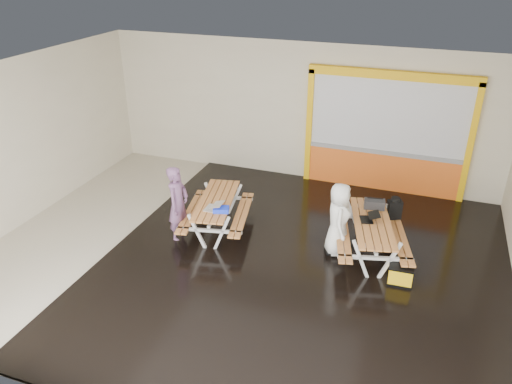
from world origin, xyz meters
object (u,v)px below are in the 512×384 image
at_px(backpack, 394,208).
at_px(laptop_left, 214,207).
at_px(blue_pouch, 221,209).
at_px(person_left, 178,204).
at_px(dark_case, 336,248).
at_px(picnic_table_left, 217,207).
at_px(picnic_table_right, 371,230).
at_px(fluke_bag, 400,275).
at_px(person_right, 339,219).
at_px(toolbox, 374,204).
at_px(laptop_right, 369,218).

bearing_deg(backpack, laptop_left, -158.29).
distance_m(laptop_left, blue_pouch, 0.19).
relative_size(person_left, dark_case, 3.90).
bearing_deg(picnic_table_left, backpack, 15.20).
bearing_deg(picnic_table_right, dark_case, -170.63).
bearing_deg(dark_case, person_left, -170.25).
bearing_deg(fluke_bag, person_right, 155.12).
height_order(picnic_table_left, fluke_bag, picnic_table_left).
height_order(picnic_table_right, fluke_bag, picnic_table_right).
bearing_deg(fluke_bag, person_left, 178.44).
xyz_separation_m(dark_case, fluke_bag, (1.29, -0.67, 0.10)).
bearing_deg(toolbox, picnic_table_left, -167.66).
bearing_deg(dark_case, picnic_table_left, -179.29).
relative_size(laptop_right, dark_case, 1.04).
distance_m(laptop_left, dark_case, 2.58).
xyz_separation_m(picnic_table_right, blue_pouch, (-2.89, -0.58, 0.21)).
bearing_deg(person_left, fluke_bag, -91.66).
distance_m(picnic_table_right, fluke_bag, 1.08).
bearing_deg(laptop_left, backpack, 21.71).
distance_m(person_right, laptop_left, 2.48).
height_order(person_right, fluke_bag, person_right).
bearing_deg(dark_case, laptop_right, 13.76).
distance_m(person_right, backpack, 1.39).
relative_size(picnic_table_left, person_right, 1.47).
height_order(person_right, dark_case, person_right).
relative_size(picnic_table_right, dark_case, 5.41).
xyz_separation_m(toolbox, fluke_bag, (0.71, -1.33, -0.66)).
bearing_deg(blue_pouch, dark_case, 11.77).
relative_size(blue_pouch, toolbox, 0.71).
bearing_deg(dark_case, blue_pouch, -168.23).
relative_size(picnic_table_left, backpack, 4.59).
distance_m(person_left, person_right, 3.23).
distance_m(picnic_table_right, person_left, 3.87).
relative_size(backpack, fluke_bag, 1.05).
height_order(picnic_table_right, person_right, person_right).
distance_m(person_left, toolbox, 3.95).
bearing_deg(person_left, blue_pouch, -85.44).
xyz_separation_m(picnic_table_left, backpack, (3.53, 0.96, 0.13)).
bearing_deg(blue_pouch, backpack, 23.43).
height_order(picnic_table_right, laptop_right, laptop_right).
height_order(person_left, person_right, person_left).
height_order(toolbox, backpack, toolbox).
distance_m(laptop_right, backpack, 0.90).
distance_m(person_left, laptop_right, 3.80).
height_order(picnic_table_right, person_left, person_left).
xyz_separation_m(person_right, laptop_right, (0.55, 0.21, 0.01)).
bearing_deg(dark_case, picnic_table_right, 9.37).
height_order(picnic_table_left, laptop_right, laptop_right).
bearing_deg(backpack, person_left, -160.44).
bearing_deg(picnic_table_right, laptop_right, 156.08).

